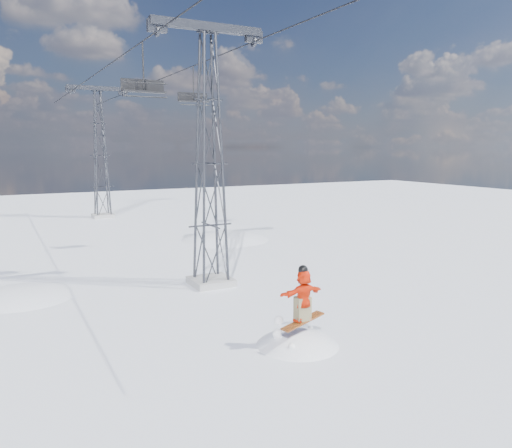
% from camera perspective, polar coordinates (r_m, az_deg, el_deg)
% --- Properties ---
extents(ground, '(120.00, 120.00, 0.00)m').
position_cam_1_polar(ground, '(15.93, 3.60, -14.20)').
color(ground, white).
rests_on(ground, ground).
extents(snow_terrain, '(39.00, 37.00, 22.00)m').
position_cam_1_polar(snow_terrain, '(37.37, -21.57, -16.89)').
color(snow_terrain, white).
rests_on(snow_terrain, ground).
extents(lift_tower_near, '(5.20, 1.80, 11.43)m').
position_cam_1_polar(lift_tower_near, '(22.20, -5.34, 6.81)').
color(lift_tower_near, '#999999').
rests_on(lift_tower_near, ground).
extents(lift_tower_far, '(5.20, 1.80, 11.43)m').
position_cam_1_polar(lift_tower_far, '(46.29, -17.36, 7.45)').
color(lift_tower_far, '#999999').
rests_on(lift_tower_far, ground).
extents(haul_cables, '(4.46, 51.00, 0.06)m').
position_cam_1_polar(haul_cables, '(33.43, -13.36, 16.51)').
color(haul_cables, black).
rests_on(haul_cables, ground).
extents(snowboarder_jump, '(4.40, 4.40, 6.60)m').
position_cam_1_polar(snowboarder_jump, '(17.04, 4.69, -18.69)').
color(snowboarder_jump, white).
rests_on(snowboarder_jump, ground).
extents(lift_chair_near, '(1.97, 0.57, 2.44)m').
position_cam_1_polar(lift_chair_near, '(23.81, -12.74, 15.03)').
color(lift_chair_near, black).
rests_on(lift_chair_near, ground).
extents(lift_chair_mid, '(1.81, 0.52, 2.24)m').
position_cam_1_polar(lift_chair_mid, '(30.24, -7.18, 14.10)').
color(lift_chair_mid, black).
rests_on(lift_chair_mid, ground).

